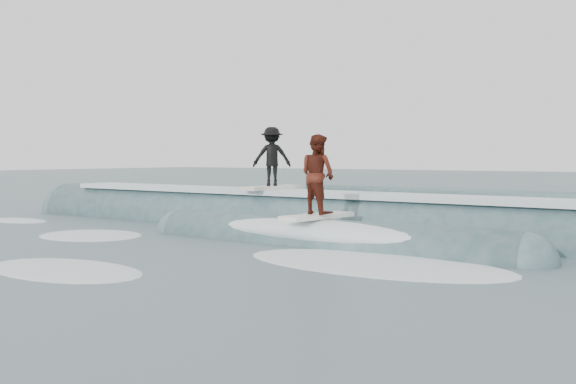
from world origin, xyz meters
The scene contains 6 objects.
ground centered at (0.00, 0.00, 0.00)m, with size 160.00×160.00×0.00m, color #3F595C.
breaking_wave centered at (0.35, 2.73, 0.04)m, with size 22.92×3.80×2.04m.
surfer_black centered at (-1.26, 3.16, 1.94)m, with size 1.21×2.04×1.76m.
surfer_red centered at (1.67, 0.96, 1.52)m, with size 1.02×2.06×1.91m.
whitewater centered at (0.38, -1.18, 0.00)m, with size 16.26×6.79×0.10m.
far_swells centered at (-1.27, 17.65, 0.00)m, with size 41.63×8.65×0.80m.
Camera 1 is at (9.53, -11.29, 2.01)m, focal length 40.00 mm.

